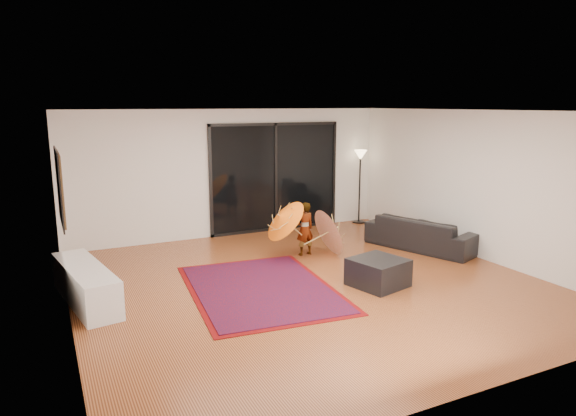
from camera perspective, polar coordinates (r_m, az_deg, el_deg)
floor at (r=8.25m, az=2.35°, el=-8.38°), size 7.00×7.00×0.00m
ceiling at (r=7.76m, az=2.51°, el=10.73°), size 7.00×7.00×0.00m
wall_back at (r=11.06m, az=-6.22°, el=3.89°), size 7.00×0.00×7.00m
wall_front at (r=5.17m, az=21.23°, el=-5.63°), size 7.00×0.00×7.00m
wall_left at (r=6.98m, az=-23.79°, el=-1.51°), size 0.00×7.00×7.00m
wall_right at (r=10.02m, az=20.36°, el=2.44°), size 0.00×7.00×7.00m
sliding_door at (r=11.42m, az=-1.42°, el=3.43°), size 3.06×0.07×2.40m
painting at (r=7.91m, az=-24.02°, el=2.12°), size 0.04×1.28×1.08m
media_console at (r=7.96m, az=-21.58°, el=-7.89°), size 0.80×2.00×0.54m
speaker at (r=7.65m, az=-21.30°, el=-9.41°), size 0.34×0.34×0.35m
persian_rug at (r=8.01m, az=-3.02°, el=-8.92°), size 2.39×3.15×0.02m
sofa at (r=10.42m, az=14.63°, el=-2.69°), size 1.54×2.31×0.63m
ottoman at (r=8.21m, az=9.98°, el=-7.05°), size 0.92×0.92×0.43m
floor_lamp at (r=12.23m, az=8.03°, el=4.69°), size 0.30×0.30×1.74m
child at (r=9.62m, az=1.88°, el=-2.33°), size 0.39×0.28×1.01m
parasol_orange at (r=9.28m, az=-0.98°, el=-1.38°), size 0.71×0.88×0.89m
parasol_white at (r=9.78m, az=5.40°, el=-2.15°), size 0.53×0.91×0.93m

